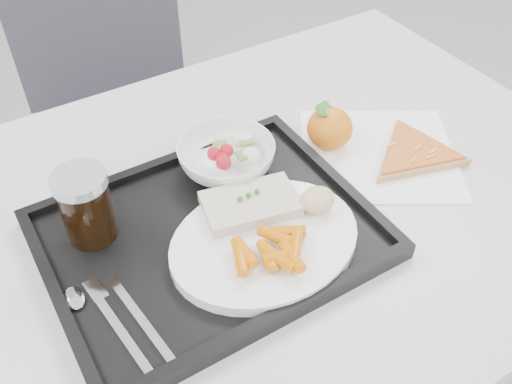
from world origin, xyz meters
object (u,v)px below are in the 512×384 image
object	(u,v)px
table	(241,236)
cola_glass	(86,205)
chair	(121,94)
tray	(210,236)
tangerine	(330,128)
dinner_plate	(265,242)
pizza_slice	(415,153)
salad_bowl	(226,157)

from	to	relation	value
table	cola_glass	bearing A→B (deg)	166.78
chair	tray	xyz separation A→B (m)	(-0.12, -0.73, 0.22)
cola_glass	tangerine	world-z (taller)	cola_glass
table	cola_glass	xyz separation A→B (m)	(-0.21, 0.05, 0.14)
tangerine	chair	bearing A→B (deg)	103.69
tray	dinner_plate	xyz separation A→B (m)	(0.05, -0.06, 0.02)
cola_glass	tangerine	distance (m)	0.41
table	tangerine	world-z (taller)	tangerine
tray	dinner_plate	world-z (taller)	dinner_plate
table	cola_glass	size ratio (longest dim) A/B	11.11
chair	tangerine	xyz separation A→B (m)	(0.16, -0.64, 0.25)
table	chair	xyz separation A→B (m)	(0.05, 0.69, -0.15)
chair	pizza_slice	xyz separation A→B (m)	(0.26, -0.74, 0.22)
salad_bowl	cola_glass	xyz separation A→B (m)	(-0.23, -0.02, 0.03)
pizza_slice	salad_bowl	bearing A→B (deg)	156.68
dinner_plate	cola_glass	bearing A→B (deg)	142.84
dinner_plate	pizza_slice	size ratio (longest dim) A/B	1.15
chair	dinner_plate	bearing A→B (deg)	-94.59
chair	cola_glass	bearing A→B (deg)	-111.73
chair	table	bearing A→B (deg)	-93.89
chair	dinner_plate	world-z (taller)	chair
tray	pizza_slice	size ratio (longest dim) A/B	1.92
table	salad_bowl	world-z (taller)	salad_bowl
salad_bowl	tangerine	xyz separation A→B (m)	(0.18, -0.02, -0.00)
salad_bowl	cola_glass	distance (m)	0.23
dinner_plate	pizza_slice	world-z (taller)	dinner_plate
salad_bowl	tray	bearing A→B (deg)	-129.50
tangerine	salad_bowl	bearing A→B (deg)	173.52
pizza_slice	chair	bearing A→B (deg)	109.07
tangerine	pizza_slice	bearing A→B (deg)	-45.38
salad_bowl	cola_glass	world-z (taller)	cola_glass
chair	tangerine	bearing A→B (deg)	-76.31
table	chair	distance (m)	0.71
table	pizza_slice	xyz separation A→B (m)	(0.30, -0.05, 0.08)
table	chair	bearing A→B (deg)	86.11
table	dinner_plate	xyz separation A→B (m)	(-0.02, -0.10, 0.09)
dinner_plate	cola_glass	world-z (taller)	cola_glass
table	dinner_plate	world-z (taller)	dinner_plate
dinner_plate	tangerine	world-z (taller)	tangerine
tray	cola_glass	world-z (taller)	cola_glass
tray	dinner_plate	distance (m)	0.08
tray	table	bearing A→B (deg)	27.10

